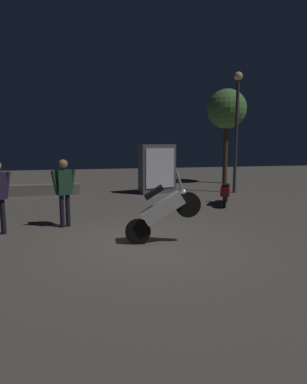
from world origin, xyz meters
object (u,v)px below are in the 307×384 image
(motorcycle_white_foreground, at_px, (163,210))
(streetlamp_near, at_px, (237,118))
(motorcycle_red_parked_left, at_px, (225,192))
(person_bystander_far, at_px, (64,187))
(kiosk_billboard, at_px, (157,169))

(motorcycle_white_foreground, xyz_separation_m, streetlamp_near, (4.77, 6.43, 2.48))
(motorcycle_red_parked_left, distance_m, streetlamp_near, 4.05)
(person_bystander_far, height_order, kiosk_billboard, kiosk_billboard)
(motorcycle_red_parked_left, xyz_separation_m, person_bystander_far, (-5.41, -2.00, 0.63))
(person_bystander_far, distance_m, kiosk_billboard, 6.28)
(motorcycle_white_foreground, distance_m, streetlamp_near, 8.38)
(streetlamp_near, xyz_separation_m, kiosk_billboard, (-3.32, 0.62, -2.18))
(motorcycle_white_foreground, distance_m, kiosk_billboard, 7.20)
(motorcycle_white_foreground, relative_size, streetlamp_near, 0.33)
(motorcycle_red_parked_left, height_order, person_bystander_far, person_bystander_far)
(person_bystander_far, height_order, streetlamp_near, streetlamp_near)
(motorcycle_red_parked_left, bearing_deg, streetlamp_near, -4.41)
(streetlamp_near, bearing_deg, kiosk_billboard, 169.47)
(motorcycle_white_foreground, bearing_deg, streetlamp_near, 60.81)
(motorcycle_white_foreground, xyz_separation_m, person_bystander_far, (-2.18, 1.92, 0.33))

